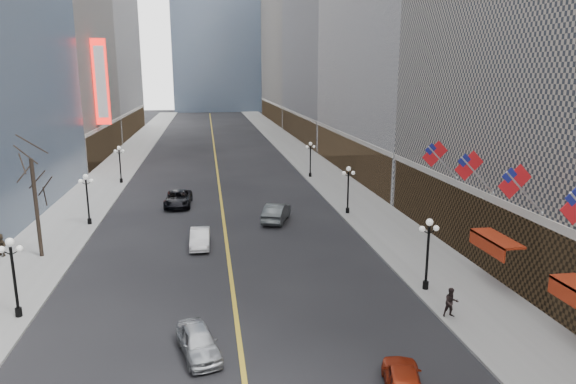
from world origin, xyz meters
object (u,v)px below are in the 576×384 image
object	(u,v)px
streetlamp_west_1	(13,269)
car_sb_mid	(403,380)
car_nb_mid	(200,238)
car_sb_far	(276,212)
streetlamp_west_2	(87,194)
streetlamp_west_3	(120,160)
car_nb_far	(178,199)
car_nb_near	(198,342)
streetlamp_east_1	(428,247)
streetlamp_east_3	(310,156)
streetlamp_east_2	(348,185)

from	to	relation	value
streetlamp_west_1	car_sb_mid	world-z (taller)	streetlamp_west_1
car_nb_mid	car_sb_mid	xyz separation A→B (m)	(8.54, -20.51, -0.02)
car_nb_mid	car_sb_far	xyz separation A→B (m)	(6.82, 6.10, 0.14)
streetlamp_west_2	streetlamp_west_3	xyz separation A→B (m)	(0.00, 18.00, 0.00)
car_nb_far	car_sb_far	world-z (taller)	car_sb_far
car_nb_near	car_nb_far	distance (m)	29.19
car_nb_far	car_sb_far	xyz separation A→B (m)	(9.11, -7.00, 0.06)
streetlamp_east_1	streetlamp_west_3	bearing A→B (deg)	123.25
streetlamp_east_1	car_nb_mid	bearing A→B (deg)	142.34
car_nb_near	streetlamp_west_1	bearing A→B (deg)	137.89
streetlamp_east_1	streetlamp_east_3	size ratio (longest dim) A/B	1.00
streetlamp_east_2	car_nb_near	xyz separation A→B (m)	(-13.80, -23.30, -2.21)
streetlamp_east_3	car_nb_near	world-z (taller)	streetlamp_east_3
streetlamp_east_1	streetlamp_east_3	bearing A→B (deg)	90.00
streetlamp_east_1	streetlamp_west_2	size ratio (longest dim) A/B	1.00
car_nb_near	car_nb_far	size ratio (longest dim) A/B	0.73
streetlamp_west_1	car_nb_near	size ratio (longest dim) A/B	1.11
streetlamp_west_2	car_nb_near	distance (m)	25.37
streetlamp_east_2	car_nb_far	size ratio (longest dim) A/B	0.81
streetlamp_east_3	streetlamp_west_3	size ratio (longest dim) A/B	1.00
car_nb_near	car_nb_mid	bearing A→B (deg)	76.50
streetlamp_west_2	car_nb_far	distance (m)	9.68
car_sb_mid	streetlamp_east_3	bearing A→B (deg)	-81.14
streetlamp_west_2	car_sb_far	xyz separation A→B (m)	(16.56, -1.20, -2.06)
streetlamp_east_2	streetlamp_west_2	size ratio (longest dim) A/B	1.00
car_nb_near	car_nb_far	world-z (taller)	car_nb_far
streetlamp_east_2	car_sb_far	world-z (taller)	streetlamp_east_2
streetlamp_east_3	streetlamp_west_1	distance (m)	43.05
car_nb_near	streetlamp_west_3	bearing A→B (deg)	89.65
car_nb_far	car_sb_far	size ratio (longest dim) A/B	1.09
streetlamp_east_2	streetlamp_east_3	size ratio (longest dim) A/B	1.00
streetlamp_east_1	car_sb_far	bearing A→B (deg)	112.73
streetlamp_east_1	streetlamp_east_2	distance (m)	18.00
streetlamp_east_2	car_nb_mid	world-z (taller)	streetlamp_east_2
streetlamp_east_1	car_sb_far	distance (m)	18.33
car_nb_mid	car_sb_mid	size ratio (longest dim) A/B	1.06
streetlamp_east_1	streetlamp_west_2	distance (m)	29.68
car_nb_far	car_sb_mid	world-z (taller)	car_nb_far
streetlamp_east_3	car_nb_far	xyz separation A→B (m)	(-16.15, -12.20, -2.13)
streetlamp_west_3	streetlamp_east_1	bearing A→B (deg)	-56.75
streetlamp_east_3	car_nb_mid	world-z (taller)	streetlamp_east_3
streetlamp_west_2	car_nb_near	world-z (taller)	streetlamp_west_2
streetlamp_west_3	car_nb_mid	bearing A→B (deg)	-68.94
car_nb_mid	car_sb_far	bearing A→B (deg)	42.90
streetlamp_east_2	streetlamp_west_1	size ratio (longest dim) A/B	1.00
streetlamp_east_2	streetlamp_east_3	world-z (taller)	same
streetlamp_west_3	car_sb_far	xyz separation A→B (m)	(16.56, -19.20, -2.06)
streetlamp_west_1	car_sb_far	size ratio (longest dim) A/B	0.89
streetlamp_east_2	streetlamp_west_3	world-z (taller)	same
car_nb_near	car_nb_far	bearing A→B (deg)	80.91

